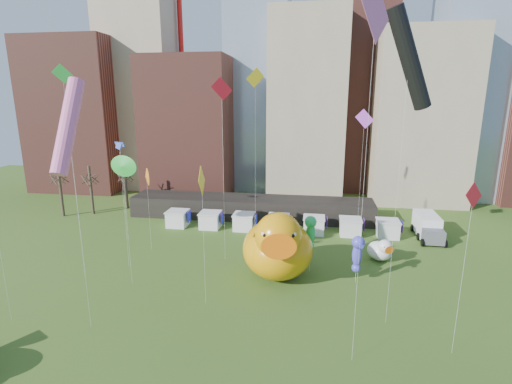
% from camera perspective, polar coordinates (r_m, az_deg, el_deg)
% --- Properties ---
extents(skyline, '(101.00, 23.00, 68.00)m').
position_cam_1_polar(skyline, '(77.21, 6.36, 15.83)').
color(skyline, brown).
rests_on(skyline, ground).
extents(pavilion, '(38.00, 6.00, 3.20)m').
position_cam_1_polar(pavilion, '(61.23, -0.78, -2.31)').
color(pavilion, black).
rests_on(pavilion, ground).
extents(vendor_tents, '(33.24, 2.80, 2.40)m').
position_cam_1_polar(vendor_tents, '(55.08, 3.36, -4.74)').
color(vendor_tents, white).
rests_on(vendor_tents, ground).
extents(bare_trees, '(8.44, 6.44, 8.50)m').
position_cam_1_polar(bare_trees, '(68.56, -23.12, 0.40)').
color(bare_trees, '#382B21').
rests_on(bare_trees, ground).
extents(big_duck, '(8.36, 10.60, 7.85)m').
position_cam_1_polar(big_duck, '(40.41, 3.24, -7.99)').
color(big_duck, orange).
rests_on(big_duck, ground).
extents(small_duck, '(3.72, 4.05, 2.82)m').
position_cam_1_polar(small_duck, '(47.73, 17.97, -8.16)').
color(small_duck, white).
rests_on(small_duck, ground).
extents(seahorse_green, '(1.60, 1.83, 6.35)m').
position_cam_1_polar(seahorse_green, '(41.93, 8.11, -5.61)').
color(seahorse_green, silver).
rests_on(seahorse_green, ground).
extents(seahorse_purple, '(1.57, 1.83, 5.11)m').
position_cam_1_polar(seahorse_purple, '(40.71, 14.79, -8.48)').
color(seahorse_purple, silver).
rests_on(seahorse_purple, ground).
extents(box_truck, '(3.13, 7.36, 3.10)m').
position_cam_1_polar(box_truck, '(57.48, 24.08, -4.64)').
color(box_truck, white).
rests_on(box_truck, ground).
extents(kite_0, '(1.49, 1.20, 13.14)m').
position_cam_1_polar(kite_0, '(29.82, 29.46, -1.07)').
color(kite_0, silver).
rests_on(kite_0, ground).
extents(kite_1, '(1.49, 4.26, 20.10)m').
position_cam_1_polar(kite_1, '(31.76, -26.09, 8.72)').
color(kite_1, silver).
rests_on(kite_1, ground).
extents(kite_3, '(2.08, 0.79, 13.27)m').
position_cam_1_polar(kite_3, '(38.92, -19.18, 3.60)').
color(kite_3, silver).
rests_on(kite_3, ground).
extents(kite_4, '(0.26, 2.67, 13.02)m').
position_cam_1_polar(kite_4, '(33.29, -8.05, 1.40)').
color(kite_4, silver).
rests_on(kite_4, ground).
extents(kite_5, '(1.73, 1.09, 13.13)m').
position_cam_1_polar(kite_5, '(52.11, -19.52, 6.49)').
color(kite_5, silver).
rests_on(kite_5, ground).
extents(kite_6, '(1.29, 1.92, 10.36)m').
position_cam_1_polar(kite_6, '(48.27, -15.92, 2.18)').
color(kite_6, silver).
rests_on(kite_6, ground).
extents(kite_7, '(1.98, 1.01, 17.39)m').
position_cam_1_polar(kite_7, '(45.71, 15.74, 9.84)').
color(kite_7, silver).
rests_on(kite_7, ground).
extents(kite_8, '(1.99, 1.52, 20.76)m').
position_cam_1_polar(kite_8, '(42.49, -5.09, 14.31)').
color(kite_8, silver).
rests_on(kite_8, ground).
extents(kite_9, '(2.05, 3.15, 25.42)m').
position_cam_1_polar(kite_9, '(25.76, 17.26, 23.58)').
color(kite_9, silver).
rests_on(kite_9, ground).
extents(kite_10, '(4.41, 2.99, 24.95)m').
position_cam_1_polar(kite_10, '(31.24, 21.77, 17.83)').
color(kite_10, silver).
rests_on(kite_10, ground).
extents(kite_11, '(1.65, 0.85, 21.67)m').
position_cam_1_polar(kite_11, '(41.40, -26.61, 14.00)').
color(kite_11, silver).
rests_on(kite_11, ground).
extents(kite_12, '(1.99, 1.28, 22.06)m').
position_cam_1_polar(kite_12, '(47.55, -0.10, 15.79)').
color(kite_12, silver).
rests_on(kite_12, ground).
extents(kite_13, '(1.61, 1.83, 14.00)m').
position_cam_1_polar(kite_13, '(43.12, -19.63, 6.26)').
color(kite_13, silver).
rests_on(kite_13, ground).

